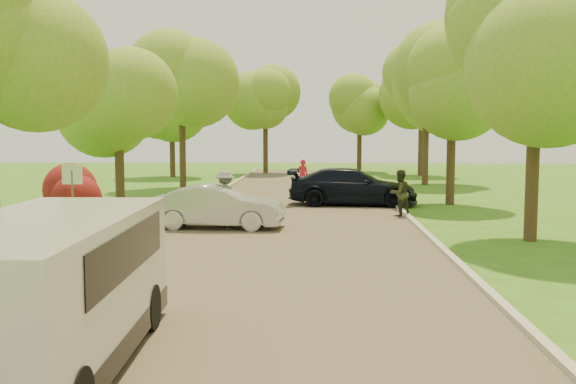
% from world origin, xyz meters
% --- Properties ---
extents(ground, '(100.00, 100.00, 0.00)m').
position_xyz_m(ground, '(0.00, 0.00, 0.00)').
color(ground, '#396919').
rests_on(ground, ground).
extents(road, '(8.00, 60.00, 0.01)m').
position_xyz_m(road, '(0.00, 8.00, 0.01)').
color(road, '#4C4438').
rests_on(road, ground).
extents(curb_left, '(0.18, 60.00, 0.12)m').
position_xyz_m(curb_left, '(-4.05, 8.00, 0.06)').
color(curb_left, '#B2AD9E').
rests_on(curb_left, ground).
extents(curb_right, '(0.18, 60.00, 0.12)m').
position_xyz_m(curb_right, '(4.05, 8.00, 0.06)').
color(curb_right, '#B2AD9E').
rests_on(curb_right, ground).
extents(street_sign, '(0.55, 0.06, 2.17)m').
position_xyz_m(street_sign, '(-5.80, 4.00, 1.56)').
color(street_sign, '#59595E').
rests_on(street_sign, ground).
extents(red_shrub, '(1.70, 1.70, 1.95)m').
position_xyz_m(red_shrub, '(-6.30, 5.50, 1.10)').
color(red_shrub, '#382619').
rests_on(red_shrub, ground).
extents(tree_l_midb, '(4.30, 4.20, 6.62)m').
position_xyz_m(tree_l_midb, '(-6.81, 12.00, 4.59)').
color(tree_l_midb, '#382619').
rests_on(tree_l_midb, ground).
extents(tree_l_far, '(4.92, 4.80, 7.79)m').
position_xyz_m(tree_l_far, '(-6.39, 22.00, 5.47)').
color(tree_l_far, '#382619').
rests_on(tree_l_far, ground).
extents(tree_r_mida, '(5.13, 5.00, 7.95)m').
position_xyz_m(tree_r_mida, '(7.02, 5.00, 5.54)').
color(tree_r_mida, '#382619').
rests_on(tree_r_mida, ground).
extents(tree_r_midb, '(4.51, 4.40, 7.01)m').
position_xyz_m(tree_r_midb, '(6.60, 14.00, 4.88)').
color(tree_r_midb, '#382619').
rests_on(tree_r_midb, ground).
extents(tree_r_far, '(5.33, 5.20, 8.34)m').
position_xyz_m(tree_r_far, '(7.23, 24.00, 5.83)').
color(tree_r_far, '#382619').
rests_on(tree_r_far, ground).
extents(tree_bg_a, '(5.12, 5.00, 7.72)m').
position_xyz_m(tree_bg_a, '(-8.78, 30.00, 5.31)').
color(tree_bg_a, '#382619').
rests_on(tree_bg_a, ground).
extents(tree_bg_b, '(5.12, 5.00, 7.95)m').
position_xyz_m(tree_bg_b, '(8.22, 32.00, 5.54)').
color(tree_bg_b, '#382619').
rests_on(tree_bg_b, ground).
extents(tree_bg_c, '(4.92, 4.80, 7.33)m').
position_xyz_m(tree_bg_c, '(-2.79, 34.00, 5.02)').
color(tree_bg_c, '#382619').
rests_on(tree_bg_c, ground).
extents(tree_bg_d, '(5.12, 5.00, 7.72)m').
position_xyz_m(tree_bg_d, '(4.22, 36.00, 5.31)').
color(tree_bg_d, '#382619').
rests_on(tree_bg_d, ground).
extents(minivan, '(2.29, 5.37, 1.97)m').
position_xyz_m(minivan, '(-2.58, -5.26, 1.04)').
color(minivan, silver).
rests_on(minivan, ground).
extents(silver_sedan, '(4.24, 1.70, 1.37)m').
position_xyz_m(silver_sedan, '(-2.30, 6.93, 0.69)').
color(silver_sedan, '#B2B2B7').
rests_on(silver_sedan, ground).
extents(dark_sedan, '(5.44, 2.48, 1.54)m').
position_xyz_m(dark_sedan, '(2.30, 13.56, 0.77)').
color(dark_sedan, black).
rests_on(dark_sedan, ground).
extents(longboard, '(0.32, 0.89, 0.10)m').
position_xyz_m(longboard, '(-2.11, 7.34, 0.10)').
color(longboard, black).
rests_on(longboard, ground).
extents(skateboarder, '(1.16, 0.73, 1.71)m').
position_xyz_m(skateboarder, '(-2.11, 7.34, 0.97)').
color(skateboarder, slate).
rests_on(skateboarder, longboard).
extents(person_striped, '(0.68, 0.54, 1.64)m').
position_xyz_m(person_striped, '(0.07, 19.70, 0.82)').
color(person_striped, '#B61B2C').
rests_on(person_striped, ground).
extents(person_olive, '(1.04, 0.99, 1.69)m').
position_xyz_m(person_olive, '(3.80, 10.05, 0.85)').
color(person_olive, '#2A2F1C').
rests_on(person_olive, ground).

